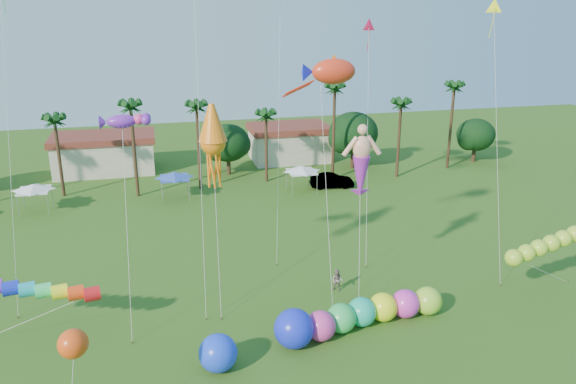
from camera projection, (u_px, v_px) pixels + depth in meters
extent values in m
cylinder|color=#3A2819|center=(59.00, 159.00, 61.00)|extent=(0.36, 0.36, 8.50)
cylinder|color=#3A2819|center=(134.00, 152.00, 60.74)|extent=(0.36, 0.36, 10.00)
cylinder|color=#3A2819|center=(199.00, 148.00, 63.33)|extent=(0.36, 0.36, 9.50)
cylinder|color=#3A2819|center=(266.00, 149.00, 66.31)|extent=(0.36, 0.36, 8.00)
cylinder|color=#3A2819|center=(334.00, 135.00, 66.73)|extent=(0.36, 0.36, 11.00)
cylinder|color=#3A2819|center=(399.00, 141.00, 67.95)|extent=(0.36, 0.36, 9.00)
cylinder|color=#3A2819|center=(451.00, 128.00, 71.37)|extent=(0.36, 0.36, 10.50)
sphere|color=#113814|center=(228.00, 143.00, 69.07)|extent=(5.46, 5.46, 5.46)
sphere|color=#113814|center=(353.00, 133.00, 71.60)|extent=(6.30, 6.30, 6.30)
sphere|color=#113814|center=(476.00, 135.00, 74.84)|extent=(5.04, 5.04, 5.04)
cube|color=beige|center=(105.00, 156.00, 70.91)|extent=(12.00, 7.00, 4.00)
cube|color=beige|center=(289.00, 145.00, 76.37)|extent=(10.00, 7.00, 4.00)
pyramid|color=white|center=(33.00, 187.00, 56.41)|extent=(3.00, 3.00, 0.60)
pyramid|color=blue|center=(174.00, 175.00, 60.51)|extent=(3.00, 3.00, 0.60)
pyramid|color=white|center=(302.00, 169.00, 62.78)|extent=(3.00, 3.00, 0.60)
imported|color=#4C4C54|center=(332.00, 181.00, 64.93)|extent=(5.18, 2.37, 1.65)
imported|color=gray|center=(337.00, 280.00, 41.23)|extent=(1.06, 1.03, 1.73)
sphere|color=#D93999|center=(321.00, 326.00, 35.17)|extent=(1.95, 1.95, 1.95)
sphere|color=green|center=(341.00, 318.00, 36.04)|extent=(1.95, 1.95, 1.95)
sphere|color=#19B390|center=(362.00, 312.00, 36.80)|extent=(1.95, 1.95, 1.95)
sphere|color=#EFFF1A|center=(383.00, 307.00, 37.38)|extent=(1.95, 1.95, 1.95)
sphere|color=#E235C4|center=(405.00, 304.00, 37.80)|extent=(1.95, 1.95, 1.95)
sphere|color=#98D72F|center=(428.00, 301.00, 38.17)|extent=(1.95, 1.95, 1.95)
sphere|color=#1928E8|center=(294.00, 329.00, 34.38)|extent=(2.89, 2.89, 2.49)
sphere|color=#1C42FE|center=(218.00, 353.00, 32.17)|extent=(2.24, 2.24, 2.24)
cylinder|color=red|center=(63.00, 297.00, 34.76)|extent=(6.79, 1.03, 0.92)
cylinder|color=silver|center=(37.00, 317.00, 35.30)|extent=(6.96, 1.09, 2.91)
ellipsoid|color=#A5D32E|center=(514.00, 258.00, 39.07)|extent=(6.78, 1.98, 1.46)
cylinder|color=silver|center=(542.00, 271.00, 40.92)|extent=(6.14, 1.36, 3.39)
cylinder|color=brown|center=(568.00, 282.00, 42.73)|extent=(0.08, 0.08, 0.16)
sphere|color=#F14913|center=(73.00, 344.00, 25.68)|extent=(1.61, 1.61, 1.39)
cylinder|color=silver|center=(360.00, 240.00, 38.48)|extent=(1.07, 3.39, 9.60)
cylinder|color=brown|center=(359.00, 314.00, 38.30)|extent=(0.08, 0.08, 0.16)
ellipsoid|color=red|center=(334.00, 71.00, 38.54)|extent=(4.92, 2.86, 1.95)
cylinder|color=silver|center=(333.00, 193.00, 38.35)|extent=(1.46, 5.50, 15.78)
cylinder|color=brown|center=(333.00, 315.00, 38.12)|extent=(0.08, 0.08, 0.16)
cylinder|color=silver|center=(198.00, 109.00, 36.65)|extent=(0.97, 6.91, 27.34)
cylinder|color=brown|center=(206.00, 319.00, 37.66)|extent=(0.08, 0.08, 0.16)
cone|color=orange|center=(213.00, 143.00, 37.89)|extent=(2.53, 2.53, 5.52)
cylinder|color=silver|center=(217.00, 231.00, 37.80)|extent=(0.40, 3.98, 11.28)
cylinder|color=brown|center=(221.00, 319.00, 37.69)|extent=(0.08, 0.08, 0.16)
ellipsoid|color=purple|center=(122.00, 121.00, 35.28)|extent=(3.36, 2.12, 1.24)
cylinder|color=silver|center=(127.00, 232.00, 35.15)|extent=(0.42, 4.71, 13.15)
cylinder|color=brown|center=(132.00, 343.00, 35.00)|extent=(0.08, 0.08, 0.16)
cone|color=#CD1642|center=(369.00, 26.00, 44.27)|extent=(1.24, 0.39, 1.22)
cylinder|color=silver|center=(367.00, 148.00, 44.74)|extent=(1.38, 5.02, 18.53)
cylinder|color=brown|center=(366.00, 267.00, 45.18)|extent=(0.08, 0.08, 0.16)
cone|color=#FFFD1A|center=(494.00, 8.00, 40.49)|extent=(1.16, 1.03, 1.28)
cylinder|color=silver|center=(497.00, 150.00, 41.34)|extent=(0.11, 4.96, 19.93)
cylinder|color=brown|center=(500.00, 285.00, 42.17)|extent=(0.08, 0.08, 0.16)
cylinder|color=silver|center=(9.00, 156.00, 36.12)|extent=(1.40, 3.32, 21.70)
cylinder|color=brown|center=(18.00, 317.00, 37.85)|extent=(0.08, 0.08, 0.16)
cylinder|color=silver|center=(279.00, 99.00, 43.78)|extent=(1.65, 4.79, 26.33)
cylinder|color=brown|center=(277.00, 265.00, 45.53)|extent=(0.08, 0.08, 0.16)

